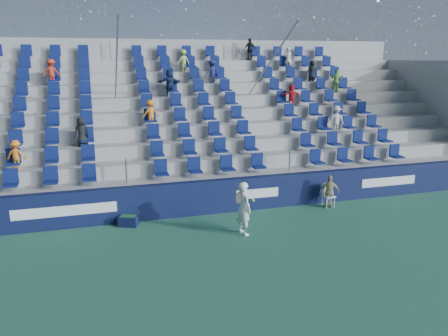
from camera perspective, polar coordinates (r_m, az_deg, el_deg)
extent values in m
plane|color=#2C674B|center=(12.79, 2.73, -10.47)|extent=(70.00, 70.00, 0.00)
cube|color=#11183E|center=(15.37, -1.09, -3.72)|extent=(24.00, 0.30, 1.20)
cube|color=white|center=(14.77, -20.05, -5.30)|extent=(3.20, 0.02, 0.34)
cube|color=white|center=(15.67, 4.38, -3.33)|extent=(1.60, 0.02, 0.34)
cube|color=white|center=(18.29, 20.72, -1.66)|extent=(2.40, 0.02, 0.34)
cube|color=#A7A7A2|center=(15.90, -1.64, -3.11)|extent=(24.00, 0.85, 1.20)
cube|color=#A7A7A2|center=(16.62, -2.39, -1.44)|extent=(24.00, 0.85, 1.70)
cube|color=#A7A7A2|center=(17.36, -3.08, 0.08)|extent=(24.00, 0.85, 2.20)
cube|color=#A7A7A2|center=(18.10, -3.72, 1.48)|extent=(24.00, 0.85, 2.70)
cube|color=#A7A7A2|center=(18.86, -4.30, 2.77)|extent=(24.00, 0.85, 3.20)
cube|color=#A7A7A2|center=(19.63, -4.84, 3.95)|extent=(24.00, 0.85, 3.70)
cube|color=#A7A7A2|center=(20.41, -5.34, 5.05)|extent=(24.00, 0.85, 4.20)
cube|color=#A7A7A2|center=(21.20, -5.81, 6.06)|extent=(24.00, 0.85, 4.70)
cube|color=#A7A7A2|center=(22.00, -6.24, 7.01)|extent=(24.00, 0.85, 5.20)
cube|color=#A7A7A2|center=(22.60, -6.59, 8.46)|extent=(24.00, 0.50, 6.20)
cube|color=#A7A7A2|center=(24.11, 24.55, 6.44)|extent=(0.30, 7.65, 5.20)
cube|color=#0D1A51|center=(15.65, -1.66, 0.22)|extent=(16.05, 0.50, 0.70)
cube|color=#0D1A51|center=(16.34, -2.43, 2.61)|extent=(16.05, 0.50, 0.70)
cube|color=#0D1A51|center=(17.06, -3.15, 4.81)|extent=(16.05, 0.50, 0.70)
cube|color=#0D1A51|center=(17.81, -3.81, 6.82)|extent=(16.05, 0.50, 0.70)
cube|color=#0D1A51|center=(18.58, -4.41, 8.67)|extent=(16.05, 0.50, 0.70)
cube|color=#0D1A51|center=(19.36, -4.98, 10.37)|extent=(16.05, 0.50, 0.70)
cube|color=#0D1A51|center=(20.17, -5.51, 11.94)|extent=(16.05, 0.50, 0.70)
cube|color=#0D1A51|center=(20.99, -6.00, 13.38)|extent=(16.05, 0.50, 0.70)
cube|color=#0D1A51|center=(21.83, -6.46, 14.71)|extent=(16.05, 0.50, 0.70)
cylinder|color=gray|center=(18.13, -13.94, 10.70)|extent=(0.06, 7.68, 4.55)
cylinder|color=gray|center=(19.36, 4.42, 11.27)|extent=(0.06, 7.68, 4.55)
imported|color=red|center=(19.81, -21.60, 11.54)|extent=(0.72, 0.43, 1.08)
imported|color=#81C24D|center=(21.97, 14.45, 10.95)|extent=(0.64, 0.27, 1.09)
imported|color=#1A1F50|center=(20.43, -1.57, 12.49)|extent=(0.75, 0.56, 1.03)
imported|color=black|center=(16.55, -18.11, 4.47)|extent=(0.60, 0.48, 1.07)
imported|color=orange|center=(17.44, -9.57, 7.06)|extent=(0.75, 0.54, 1.04)
imported|color=orange|center=(16.02, -25.49, 1.54)|extent=(0.73, 0.54, 1.00)
imported|color=#182549|center=(19.17, -7.11, 10.97)|extent=(1.08, 0.35, 1.16)
imported|color=beige|center=(22.62, 8.36, 13.90)|extent=(0.46, 0.35, 1.13)
imported|color=#A3C04D|center=(20.98, -5.34, 13.80)|extent=(0.73, 0.56, 1.00)
imported|color=black|center=(22.77, 3.41, 15.22)|extent=(0.66, 0.34, 1.08)
imported|color=black|center=(22.27, 11.41, 12.35)|extent=(0.51, 0.33, 1.02)
imported|color=beige|center=(19.20, 14.40, 6.15)|extent=(0.78, 0.48, 1.17)
imported|color=red|center=(19.99, 8.80, 9.36)|extent=(0.93, 0.33, 0.99)
imported|color=silver|center=(13.48, 2.59, -5.27)|extent=(0.54, 0.69, 1.69)
cylinder|color=navy|center=(13.14, 1.91, -5.22)|extent=(0.03, 0.03, 0.28)
torus|color=black|center=(13.04, 1.92, -3.98)|extent=(0.30, 0.17, 0.28)
plane|color=#262626|center=(13.04, 1.92, -3.98)|extent=(0.30, 0.16, 0.29)
sphere|color=#CCDB33|center=(13.29, 3.90, -4.30)|extent=(0.07, 0.07, 0.07)
sphere|color=#CCDB33|center=(13.33, 3.82, -4.10)|extent=(0.07, 0.07, 0.07)
cube|color=white|center=(16.45, 13.51, -3.63)|extent=(0.45, 0.45, 0.04)
cube|color=white|center=(16.53, 13.24, -2.65)|extent=(0.39, 0.11, 0.48)
cylinder|color=white|center=(16.31, 13.26, -4.55)|extent=(0.03, 0.03, 0.39)
cylinder|color=white|center=(16.46, 14.21, -4.43)|extent=(0.03, 0.03, 0.39)
cylinder|color=white|center=(16.56, 12.73, -4.22)|extent=(0.03, 0.03, 0.39)
cylinder|color=white|center=(16.71, 13.67, -4.11)|extent=(0.03, 0.03, 0.39)
imported|color=tan|center=(16.35, 13.64, -3.01)|extent=(0.77, 0.50, 1.21)
cube|color=#10153A|center=(14.67, -12.36, -6.76)|extent=(0.71, 0.60, 0.33)
cube|color=#1E662D|center=(14.65, -12.37, -6.47)|extent=(0.57, 0.46, 0.20)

